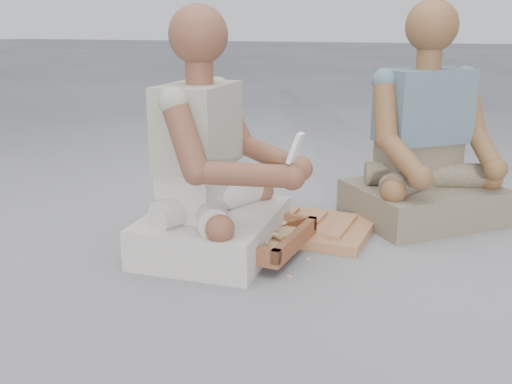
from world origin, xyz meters
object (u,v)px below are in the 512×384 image
at_px(craftsman, 211,172).
at_px(companion, 426,150).
at_px(tool_tray, 238,234).
at_px(carved_panel, 298,226).

relative_size(craftsman, companion, 0.96).
height_order(tool_tray, companion, companion).
relative_size(tool_tray, craftsman, 0.57).
distance_m(carved_panel, craftsman, 0.52).
xyz_separation_m(carved_panel, craftsman, (-0.25, -0.34, 0.30)).
distance_m(tool_tray, companion, 0.97).
bearing_deg(craftsman, tool_tray, 108.17).
distance_m(craftsman, companion, 1.03).
xyz_separation_m(craftsman, companion, (0.73, 0.72, 0.01)).
height_order(craftsman, companion, companion).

